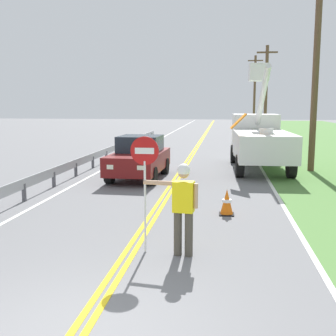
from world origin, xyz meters
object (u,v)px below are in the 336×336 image
(stop_sign_paddle, at_px, (145,168))
(utility_bucket_truck, at_px, (259,138))
(flagger_worker, at_px, (183,204))
(utility_pole_mid, at_px, (266,90))
(utility_pole_far, at_px, (255,91))
(oncoming_sedan_nearest, at_px, (139,158))
(utility_pole_near, at_px, (316,72))
(traffic_cone_lead, at_px, (227,203))

(stop_sign_paddle, distance_m, utility_bucket_truck, 12.19)
(flagger_worker, xyz_separation_m, utility_pole_mid, (4.40, 30.40, 3.15))
(utility_pole_far, bearing_deg, oncoming_sedan_nearest, -100.82)
(utility_bucket_truck, distance_m, utility_pole_near, 3.76)
(stop_sign_paddle, height_order, utility_pole_mid, utility_pole_mid)
(utility_bucket_truck, distance_m, traffic_cone_lead, 8.84)
(oncoming_sedan_nearest, xyz_separation_m, utility_pole_near, (7.24, 2.87, 3.51))
(flagger_worker, distance_m, stop_sign_paddle, 1.02)
(flagger_worker, bearing_deg, utility_pole_near, 67.68)
(flagger_worker, relative_size, utility_pole_far, 0.21)
(stop_sign_paddle, distance_m, traffic_cone_lead, 3.79)
(utility_pole_near, height_order, utility_pole_mid, utility_pole_near)
(utility_bucket_truck, distance_m, utility_pole_mid, 18.85)
(flagger_worker, height_order, oncoming_sedan_nearest, flagger_worker)
(oncoming_sedan_nearest, bearing_deg, utility_pole_mid, 72.36)
(flagger_worker, height_order, utility_pole_near, utility_pole_near)
(utility_bucket_truck, height_order, utility_pole_far, utility_pole_far)
(utility_bucket_truck, bearing_deg, utility_pole_mid, 83.81)
(utility_bucket_truck, distance_m, utility_pole_far, 33.49)
(traffic_cone_lead, bearing_deg, oncoming_sedan_nearest, 123.27)
(utility_bucket_truck, bearing_deg, utility_pole_far, 86.48)
(traffic_cone_lead, bearing_deg, utility_pole_mid, 82.62)
(stop_sign_paddle, height_order, utility_bucket_truck, utility_bucket_truck)
(utility_pole_near, bearing_deg, utility_pole_far, 90.38)
(utility_pole_near, height_order, traffic_cone_lead, utility_pole_near)
(stop_sign_paddle, bearing_deg, utility_pole_near, 64.27)
(utility_bucket_truck, height_order, traffic_cone_lead, utility_bucket_truck)
(stop_sign_paddle, relative_size, utility_pole_far, 0.26)
(flagger_worker, distance_m, oncoming_sedan_nearest, 8.86)
(stop_sign_paddle, height_order, oncoming_sedan_nearest, stop_sign_paddle)
(utility_pole_mid, xyz_separation_m, utility_pole_far, (0.04, 14.74, 0.40))
(utility_pole_near, relative_size, utility_pole_mid, 1.04)
(flagger_worker, height_order, utility_pole_mid, utility_pole_mid)
(traffic_cone_lead, bearing_deg, utility_bucket_truck, 80.10)
(utility_bucket_truck, relative_size, utility_pole_mid, 0.86)
(utility_bucket_truck, bearing_deg, flagger_worker, -101.37)
(oncoming_sedan_nearest, distance_m, utility_pole_mid, 23.25)
(utility_pole_far, xyz_separation_m, traffic_cone_lead, (-3.56, -41.93, -4.26))
(oncoming_sedan_nearest, distance_m, utility_pole_near, 8.54)
(flagger_worker, height_order, utility_pole_far, utility_pole_far)
(oncoming_sedan_nearest, xyz_separation_m, utility_pole_mid, (6.97, 21.92, 3.37))
(stop_sign_paddle, bearing_deg, utility_bucket_truck, 75.02)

